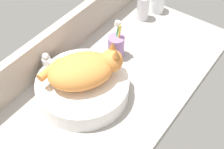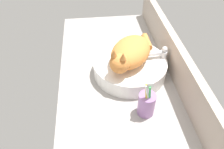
{
  "view_description": "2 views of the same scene",
  "coord_description": "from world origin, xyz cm",
  "views": [
    {
      "loc": [
        -62.4,
        -50.04,
        96.89
      ],
      "look_at": [
        2.33,
        -2.59,
        9.68
      ],
      "focal_mm": 50.0,
      "sensor_mm": 36.0,
      "label": 1
    },
    {
      "loc": [
        75.56,
        -12.6,
        74.75
      ],
      "look_at": [
        3.48,
        -4.22,
        8.05
      ],
      "focal_mm": 35.0,
      "sensor_mm": 36.0,
      "label": 2
    }
  ],
  "objects": [
    {
      "name": "ground_plane",
      "position": [
        0.0,
        0.0,
        -2.0
      ],
      "size": [
        132.23,
        58.75,
        4.0
      ],
      "primitive_type": "cube",
      "color": "#9E9993"
    },
    {
      "name": "faucet",
      "position": [
        -6.99,
        21.64,
        7.3
      ],
      "size": [
        3.75,
        11.86,
        13.6
      ],
      "color": "silver",
      "rests_on": "ground_plane"
    },
    {
      "name": "toothbrush_cup",
      "position": [
        20.02,
        8.09,
        5.61
      ],
      "size": [
        7.15,
        7.15,
        18.71
      ],
      "color": "#996BA8",
      "rests_on": "ground_plane"
    },
    {
      "name": "sink_basin",
      "position": [
        -5.63,
        5.76,
        3.87
      ],
      "size": [
        36.14,
        36.14,
        7.75
      ],
      "primitive_type": "cylinder",
      "color": "white",
      "rests_on": "ground_plane"
    },
    {
      "name": "backsplash_panel",
      "position": [
        0.0,
        27.58,
        8.65
      ],
      "size": [
        132.23,
        3.6,
        17.29
      ],
      "primitive_type": "cube",
      "color": "#AD9E8E",
      "rests_on": "ground_plane"
    },
    {
      "name": "cat",
      "position": [
        -4.46,
        5.04,
        13.5
      ],
      "size": [
        30.23,
        28.22,
        14.0
      ],
      "color": "orange",
      "rests_on": "sink_basin"
    }
  ]
}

